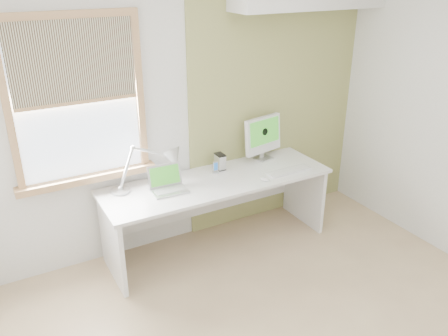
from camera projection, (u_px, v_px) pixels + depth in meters
room at (304, 183)px, 2.92m from camera, size 4.04×3.54×2.64m
accent_wall at (276, 99)px, 4.76m from camera, size 2.00×0.02×2.60m
window at (78, 102)px, 3.75m from camera, size 1.20×0.14×1.42m
desk at (215, 195)px, 4.43m from camera, size 2.20×0.70×0.73m
desk_lamp at (164, 162)px, 4.14m from camera, size 0.72×0.29×0.41m
laptop at (167, 184)px, 4.09m from camera, size 0.32×0.26×0.22m
phone_dock at (216, 170)px, 4.43m from camera, size 0.07×0.07×0.12m
external_drive at (220, 162)px, 4.50m from camera, size 0.08×0.12×0.16m
imac at (263, 136)px, 4.68m from camera, size 0.46×0.19×0.45m
keyboard at (289, 171)px, 4.46m from camera, size 0.46×0.14×0.02m
mouse at (265, 179)px, 4.28m from camera, size 0.09×0.11×0.03m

